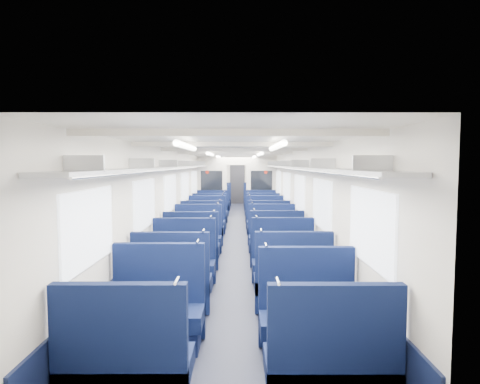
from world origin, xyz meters
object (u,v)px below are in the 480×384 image
at_px(seat_5, 292,285).
at_px(seat_13, 268,231).
at_px(seat_15, 265,223).
at_px(seat_18, 212,213).
at_px(seat_14, 207,223).
at_px(seat_16, 210,218).
at_px(seat_25, 256,201).
at_px(seat_9, 276,249).
at_px(seat_0, 126,372).
at_px(seat_19, 261,213).
at_px(seat_6, 184,266).
at_px(seat_20, 215,207).
at_px(seat_23, 257,204).
at_px(seat_22, 217,203).
at_px(seat_17, 263,217).
at_px(seat_2, 157,314).
at_px(seat_3, 308,321).
at_px(bulkhead, 237,187).
at_px(end_door, 237,184).
at_px(seat_4, 173,286).
at_px(seat_11, 272,239).
at_px(seat_10, 198,240).
at_px(seat_1, 330,372).
at_px(seat_12, 202,231).
at_px(seat_7, 283,265).
at_px(seat_27, 255,199).
at_px(seat_21, 258,206).
at_px(seat_24, 219,201).
at_px(seat_26, 220,199).

relative_size(seat_5, seat_13, 1.00).
relative_size(seat_13, seat_15, 1.00).
xyz_separation_m(seat_15, seat_18, (-1.66, 2.28, 0.00)).
height_order(seat_14, seat_16, same).
bearing_deg(seat_25, seat_9, -90.00).
distance_m(seat_0, seat_16, 9.22).
bearing_deg(seat_19, seat_6, -103.34).
distance_m(seat_6, seat_13, 3.83).
bearing_deg(seat_20, seat_23, 36.77).
xyz_separation_m(seat_0, seat_22, (0.00, 13.64, 0.00)).
height_order(seat_17, seat_20, same).
relative_size(seat_2, seat_3, 1.00).
bearing_deg(bulkhead, end_door, 90.00).
bearing_deg(seat_0, seat_17, 79.85).
relative_size(seat_4, seat_11, 1.00).
distance_m(seat_6, seat_25, 11.48).
relative_size(seat_16, seat_23, 1.00).
xyz_separation_m(bulkhead, seat_10, (-0.83, -5.23, -0.87)).
xyz_separation_m(bulkhead, seat_16, (-0.83, -1.64, -0.87)).
xyz_separation_m(seat_1, seat_12, (-1.66, 6.77, 0.00)).
bearing_deg(seat_7, seat_18, 103.51).
bearing_deg(seat_27, seat_21, -90.00).
xyz_separation_m(end_door, seat_7, (0.83, -13.79, -0.64)).
relative_size(seat_3, seat_13, 1.00).
distance_m(seat_16, seat_17, 1.66).
xyz_separation_m(seat_24, seat_27, (1.66, 1.18, 0.00)).
xyz_separation_m(seat_5, seat_15, (0.00, 5.73, 0.00)).
bearing_deg(seat_5, seat_12, 110.44).
relative_size(seat_1, seat_6, 1.00).
distance_m(seat_12, seat_27, 9.22).
bearing_deg(seat_25, seat_18, -110.63).
distance_m(seat_1, seat_19, 10.37).
relative_size(seat_10, seat_26, 1.00).
relative_size(seat_4, seat_15, 1.00).
distance_m(end_door, seat_6, 13.87).
xyz_separation_m(seat_3, seat_26, (-1.66, 14.70, 0.00)).
height_order(seat_4, seat_10, same).
height_order(bulkhead, seat_15, bulkhead).
bearing_deg(seat_10, end_door, 85.89).
bearing_deg(seat_9, seat_11, 90.00).
height_order(seat_12, seat_25, same).
relative_size(seat_23, seat_26, 1.00).
relative_size(seat_10, seat_24, 1.00).
bearing_deg(seat_4, seat_25, 82.40).
height_order(seat_7, seat_23, same).
distance_m(seat_17, seat_27, 6.55).
xyz_separation_m(bulkhead, seat_3, (0.83, -9.82, -0.87)).
bearing_deg(seat_12, seat_15, 37.56).
relative_size(end_door, seat_5, 1.71).
relative_size(seat_7, seat_22, 1.00).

